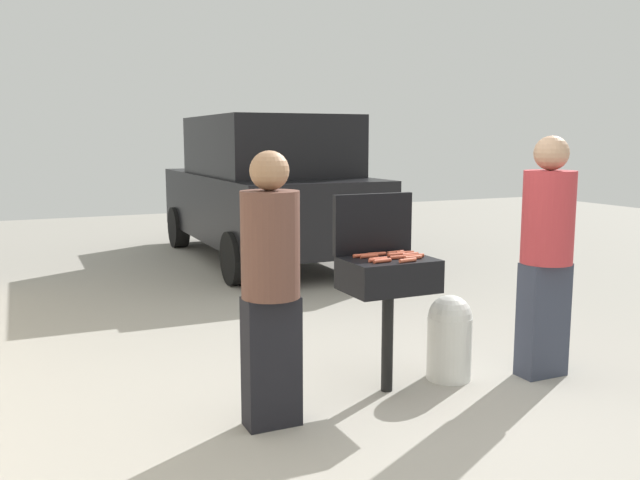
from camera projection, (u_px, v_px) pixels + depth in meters
name	position (u px, v px, depth m)	size (l,w,h in m)	color
ground_plane	(396.00, 405.00, 4.39)	(24.00, 24.00, 0.00)	#9E998E
bbq_grill	(388.00, 280.00, 4.54)	(0.60, 0.44, 0.93)	black
grill_lid_open	(373.00, 224.00, 4.68)	(0.60, 0.05, 0.42)	black
hot_dog_0	(382.00, 261.00, 4.36)	(0.03, 0.03, 0.13)	#B74C33
hot_dog_1	(377.00, 254.00, 4.61)	(0.03, 0.03, 0.13)	#B74C33
hot_dog_2	(396.00, 255.00, 4.60)	(0.03, 0.03, 0.13)	#B74C33
hot_dog_3	(369.00, 256.00, 4.54)	(0.03, 0.03, 0.13)	#B74C33
hot_dog_4	(408.00, 260.00, 4.38)	(0.03, 0.03, 0.13)	#C6593D
hot_dog_5	(415.00, 256.00, 4.55)	(0.03, 0.03, 0.13)	#AD4228
hot_dog_6	(378.00, 259.00, 4.43)	(0.03, 0.03, 0.13)	#B74C33
hot_dog_7	(378.00, 260.00, 4.39)	(0.03, 0.03, 0.13)	#B74C33
hot_dog_8	(413.00, 257.00, 4.48)	(0.03, 0.03, 0.13)	#C6593D
hot_dog_9	(410.00, 254.00, 4.60)	(0.03, 0.03, 0.13)	#B74C33
hot_dog_10	(395.00, 253.00, 4.68)	(0.03, 0.03, 0.13)	#C6593D
hot_dog_11	(399.00, 257.00, 4.50)	(0.03, 0.03, 0.13)	#B74C33
hot_dog_12	(362.00, 256.00, 4.56)	(0.03, 0.03, 0.13)	#B74C33
hot_dog_13	(405.00, 253.00, 4.66)	(0.03, 0.03, 0.13)	#AD4228
propane_tank	(450.00, 336.00, 4.84)	(0.32, 0.32, 0.62)	silver
person_left	(271.00, 280.00, 3.96)	(0.35, 0.35, 1.65)	black
person_right	(547.00, 248.00, 4.82)	(0.37, 0.37, 1.74)	#333847
parked_minivan	(265.00, 188.00, 9.55)	(2.06, 4.42, 2.02)	black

